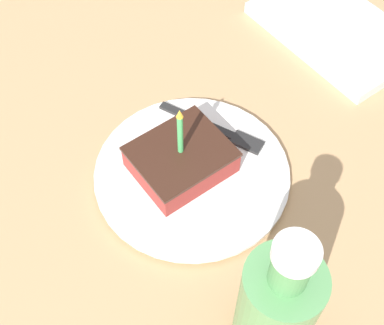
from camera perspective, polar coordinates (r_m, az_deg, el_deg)
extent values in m
cube|color=tan|center=(0.75, 0.28, -4.20)|extent=(2.40, 2.40, 0.04)
cylinder|color=white|center=(0.74, 0.00, -1.22)|extent=(0.26, 0.26, 0.02)
cylinder|color=white|center=(0.74, 0.00, -1.09)|extent=(0.27, 0.27, 0.01)
cube|color=#99332D|center=(0.72, -1.18, 0.23)|extent=(0.10, 0.12, 0.03)
cube|color=#381E14|center=(0.71, -1.21, 1.17)|extent=(0.11, 0.13, 0.00)
cylinder|color=#4CBF66|center=(0.68, -1.27, 3.02)|extent=(0.01, 0.01, 0.07)
cone|color=yellow|center=(0.64, -1.33, 5.24)|extent=(0.01, 0.01, 0.01)
cube|color=#262626|center=(0.78, 0.47, 4.53)|extent=(0.11, 0.06, 0.00)
cube|color=#262626|center=(0.76, 5.91, 2.14)|extent=(0.05, 0.04, 0.00)
cylinder|color=#599959|center=(0.58, 8.85, -15.36)|extent=(0.08, 0.08, 0.17)
cylinder|color=#599959|center=(0.48, 10.50, -10.98)|extent=(0.04, 0.04, 0.05)
cylinder|color=white|center=(0.45, 11.07, -9.44)|extent=(0.04, 0.04, 0.01)
cube|color=silver|center=(0.97, 15.08, 13.56)|extent=(0.27, 0.18, 0.02)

